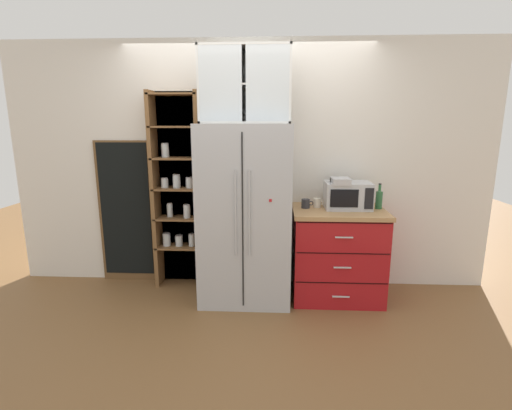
{
  "coord_description": "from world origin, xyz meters",
  "views": [
    {
      "loc": [
        0.28,
        -3.56,
        1.72
      ],
      "look_at": [
        0.1,
        -0.01,
        0.95
      ],
      "focal_mm": 26.3,
      "sensor_mm": 36.0,
      "label": 1
    }
  ],
  "objects_px": {
    "bottle_cobalt": "(339,198)",
    "chalkboard_menu": "(126,212)",
    "mug_charcoal": "(306,204)",
    "coffee_maker": "(340,193)",
    "mug_cream": "(317,203)",
    "bottle_green": "(379,198)",
    "microwave": "(348,195)",
    "refrigerator": "(246,213)"
  },
  "relations": [
    {
      "from": "refrigerator",
      "to": "microwave",
      "type": "height_order",
      "value": "refrigerator"
    },
    {
      "from": "chalkboard_menu",
      "to": "mug_cream",
      "type": "bearing_deg",
      "value": -6.1
    },
    {
      "from": "coffee_maker",
      "to": "chalkboard_menu",
      "type": "relative_size",
      "value": 0.2
    },
    {
      "from": "mug_charcoal",
      "to": "chalkboard_menu",
      "type": "bearing_deg",
      "value": 172.28
    },
    {
      "from": "microwave",
      "to": "bottle_cobalt",
      "type": "distance_m",
      "value": 0.1
    },
    {
      "from": "mug_cream",
      "to": "bottle_green",
      "type": "bearing_deg",
      "value": -3.08
    },
    {
      "from": "microwave",
      "to": "mug_cream",
      "type": "height_order",
      "value": "microwave"
    },
    {
      "from": "coffee_maker",
      "to": "chalkboard_menu",
      "type": "height_order",
      "value": "chalkboard_menu"
    },
    {
      "from": "microwave",
      "to": "mug_cream",
      "type": "distance_m",
      "value": 0.3
    },
    {
      "from": "coffee_maker",
      "to": "bottle_green",
      "type": "distance_m",
      "value": 0.4
    },
    {
      "from": "bottle_cobalt",
      "to": "coffee_maker",
      "type": "bearing_deg",
      "value": 90.0
    },
    {
      "from": "coffee_maker",
      "to": "bottle_cobalt",
      "type": "bearing_deg",
      "value": -90.0
    },
    {
      "from": "refrigerator",
      "to": "bottle_green",
      "type": "bearing_deg",
      "value": 3.77
    },
    {
      "from": "mug_cream",
      "to": "coffee_maker",
      "type": "bearing_deg",
      "value": -19.51
    },
    {
      "from": "bottle_green",
      "to": "refrigerator",
      "type": "bearing_deg",
      "value": -176.23
    },
    {
      "from": "bottle_cobalt",
      "to": "refrigerator",
      "type": "bearing_deg",
      "value": -177.18
    },
    {
      "from": "mug_cream",
      "to": "bottle_cobalt",
      "type": "height_order",
      "value": "bottle_cobalt"
    },
    {
      "from": "refrigerator",
      "to": "mug_charcoal",
      "type": "bearing_deg",
      "value": 7.25
    },
    {
      "from": "refrigerator",
      "to": "microwave",
      "type": "bearing_deg",
      "value": 5.02
    },
    {
      "from": "bottle_cobalt",
      "to": "bottle_green",
      "type": "height_order",
      "value": "bottle_green"
    },
    {
      "from": "coffee_maker",
      "to": "mug_cream",
      "type": "height_order",
      "value": "coffee_maker"
    },
    {
      "from": "bottle_green",
      "to": "microwave",
      "type": "bearing_deg",
      "value": 179.67
    },
    {
      "from": "refrigerator",
      "to": "bottle_cobalt",
      "type": "relative_size",
      "value": 6.96
    },
    {
      "from": "bottle_cobalt",
      "to": "chalkboard_menu",
      "type": "xyz_separation_m",
      "value": [
        -2.24,
        0.29,
        -0.23
      ]
    },
    {
      "from": "refrigerator",
      "to": "coffee_maker",
      "type": "bearing_deg",
      "value": 2.85
    },
    {
      "from": "microwave",
      "to": "chalkboard_menu",
      "type": "relative_size",
      "value": 0.28
    },
    {
      "from": "mug_charcoal",
      "to": "bottle_green",
      "type": "height_order",
      "value": "bottle_green"
    },
    {
      "from": "refrigerator",
      "to": "bottle_green",
      "type": "height_order",
      "value": "refrigerator"
    },
    {
      "from": "mug_cream",
      "to": "bottle_green",
      "type": "height_order",
      "value": "bottle_green"
    },
    {
      "from": "bottle_green",
      "to": "mug_charcoal",
      "type": "bearing_deg",
      "value": -179.14
    },
    {
      "from": "mug_charcoal",
      "to": "bottle_cobalt",
      "type": "height_order",
      "value": "bottle_cobalt"
    },
    {
      "from": "coffee_maker",
      "to": "mug_charcoal",
      "type": "xyz_separation_m",
      "value": [
        -0.32,
        0.03,
        -0.11
      ]
    },
    {
      "from": "microwave",
      "to": "mug_cream",
      "type": "xyz_separation_m",
      "value": [
        -0.29,
        0.03,
        -0.08
      ]
    },
    {
      "from": "bottle_green",
      "to": "chalkboard_menu",
      "type": "bearing_deg",
      "value": 174.58
    },
    {
      "from": "coffee_maker",
      "to": "mug_charcoal",
      "type": "distance_m",
      "value": 0.34
    },
    {
      "from": "microwave",
      "to": "mug_charcoal",
      "type": "height_order",
      "value": "microwave"
    },
    {
      "from": "mug_charcoal",
      "to": "mug_cream",
      "type": "height_order",
      "value": "mug_cream"
    },
    {
      "from": "mug_charcoal",
      "to": "bottle_green",
      "type": "xyz_separation_m",
      "value": [
        0.71,
        0.01,
        0.06
      ]
    },
    {
      "from": "mug_charcoal",
      "to": "coffee_maker",
      "type": "bearing_deg",
      "value": -5.28
    },
    {
      "from": "refrigerator",
      "to": "chalkboard_menu",
      "type": "distance_m",
      "value": 1.37
    },
    {
      "from": "bottle_cobalt",
      "to": "chalkboard_menu",
      "type": "distance_m",
      "value": 2.27
    },
    {
      "from": "coffee_maker",
      "to": "mug_cream",
      "type": "bearing_deg",
      "value": 160.49
    }
  ]
}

